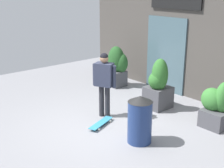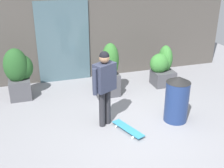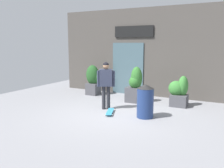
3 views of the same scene
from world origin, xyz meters
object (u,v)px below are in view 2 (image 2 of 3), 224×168
at_px(planter_box_right, 108,72).
at_px(trash_bin, 177,99).
at_px(skateboard, 128,129).
at_px(skateboarder, 105,81).
at_px(planter_box_left, 163,67).
at_px(planter_box_mid, 19,72).

relative_size(planter_box_right, trash_bin, 1.34).
bearing_deg(skateboard, planter_box_right, 155.15).
relative_size(skateboarder, planter_box_left, 1.48).
relative_size(planter_box_left, planter_box_right, 0.80).
height_order(skateboard, planter_box_mid, planter_box_mid).
height_order(planter_box_right, trash_bin, planter_box_right).
height_order(skateboarder, trash_bin, skateboarder).
distance_m(planter_box_left, trash_bin, 2.03).
height_order(planter_box_left, planter_box_right, planter_box_right).
height_order(planter_box_left, trash_bin, planter_box_left).
distance_m(skateboard, planter_box_mid, 3.20).
xyz_separation_m(planter_box_right, trash_bin, (1.04, -1.75, -0.11)).
relative_size(skateboarder, planter_box_right, 1.18).
xyz_separation_m(skateboarder, skateboard, (0.38, -0.42, -0.95)).
xyz_separation_m(planter_box_left, planter_box_mid, (-3.87, 0.29, 0.17)).
relative_size(skateboarder, planter_box_mid, 1.24).
xyz_separation_m(planter_box_left, planter_box_right, (-1.66, -0.18, 0.10)).
relative_size(planter_box_left, planter_box_mid, 0.84).
bearing_deg(planter_box_mid, skateboarder, -48.62).
relative_size(skateboard, trash_bin, 0.81).
height_order(planter_box_right, planter_box_mid, planter_box_right).
bearing_deg(skateboard, planter_box_left, 118.01).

